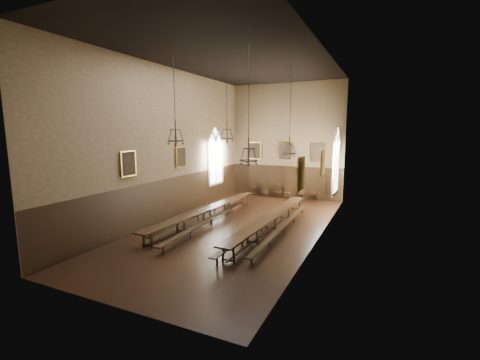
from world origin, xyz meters
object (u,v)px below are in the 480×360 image
Objects in this scene: chandelier_back_left at (227,134)px; table_right at (271,223)px; chair_2 at (265,193)px; chandelier_front_left at (176,135)px; bench_right_outer at (283,228)px; chair_1 at (253,191)px; table_left at (207,215)px; chair_3 at (277,194)px; bench_right_inner at (262,227)px; chandelier_front_right at (249,153)px; chair_6 at (315,197)px; chair_4 at (288,195)px; bench_left_outer at (198,217)px; chair_5 at (301,196)px; chandelier_back_right at (289,148)px; bench_left_inner at (212,220)px.

table_right is at bearing -32.52° from chandelier_back_left.
chandelier_front_left is (-0.78, -10.86, 4.82)m from chair_2.
chair_1 is at bearing 121.37° from bench_right_outer.
chair_2 is at bearing 116.10° from bench_right_outer.
chair_3 is (1.58, 8.40, -0.12)m from table_left.
chair_1 is (-4.48, 8.35, -0.10)m from table_right.
chair_1 is at bearing 115.12° from bench_right_inner.
chandelier_back_left is 6.45m from chandelier_front_right.
chandelier_front_right is at bearing -92.84° from chair_6.
chair_4 is (2.97, -0.05, -0.02)m from chair_1.
chair_5 is (4.10, 8.44, 0.01)m from bench_left_outer.
bench_right_inner is at bearing -67.34° from chair_2.
chandelier_front_right reaches higher than table_left.
chair_5 is at bearing 59.18° from chandelier_back_left.
chair_4 is (-2.26, 8.54, 0.02)m from bench_right_outer.
chandelier_back_right is (-0.40, -5.84, 4.03)m from chair_6.
table_right is at bearing 1.71° from bench_left_outer.
chandelier_back_right reaches higher than chair_5.
table_right is 4.53m from bench_left_outer.
chandelier_back_right is at bearing 31.58° from table_left.
chair_6 is at bearing 2.89° from chair_2.
table_right is at bearing 7.88° from bench_left_inner.
bench_right_outer is 10.43× the size of chair_6.
chandelier_back_left is at bearing 99.81° from bench_left_inner.
bench_right_inner is (3.04, -0.00, 0.00)m from bench_left_inner.
chandelier_back_right reaches higher than chair_1.
chair_3 is at bearing 105.84° from table_right.
bench_left_inner is 10.66× the size of chair_4.
chandelier_front_right reaches higher than chair_6.
chandelier_back_left is (-4.65, 2.72, 4.83)m from bench_right_outer.
chandelier_front_right is at bearing -35.12° from table_left.
chair_2 is 0.18× the size of chandelier_front_right.
chair_1 is at bearing -170.55° from chair_3.
chair_6 is at bearing 86.00° from chandelier_front_right.
chandelier_front_left reaches higher than chair_1.
chandelier_back_left is (-3.90, 2.49, 4.68)m from table_right.
chair_5 is at bearing 64.08° from bench_left_outer.
chandelier_back_right reaches higher than table_right.
bench_right_outer is at bearing 3.30° from bench_left_inner.
chandelier_front_left is (-4.24, -2.50, 4.68)m from table_right.
bench_right_inner is 1.09× the size of bench_right_outer.
bench_left_inner is at bearing -176.70° from bench_right_outer.
bench_right_inner is at bearing -95.03° from chair_6.
bench_right_inner is 9.04m from chair_3.
chair_1 is (-5.23, 8.58, 0.04)m from bench_right_outer.
chair_5 reaches higher than bench_right_outer.
chair_1 is (-0.54, 8.41, -0.10)m from table_left.
bench_right_outer is 9.16× the size of chair_1.
chair_6 is at bearing 83.81° from bench_right_inner.
table_right is 11.12× the size of chair_4.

